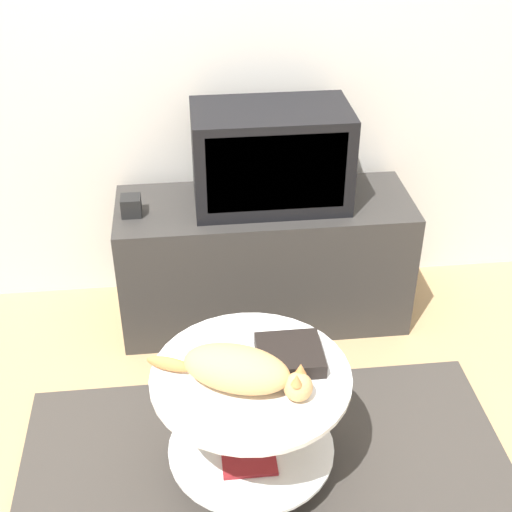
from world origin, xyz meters
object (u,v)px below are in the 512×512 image
Objects in this scene: tv at (271,157)px; cat at (240,371)px; speaker at (131,206)px; dvd_box at (290,355)px.

cat is at bearing -102.62° from tv.
tv is 7.82× the size of speaker.
cat is at bearing -150.27° from dvd_box.
speaker is 1.00m from cat.
cat is (0.36, -0.93, -0.09)m from speaker.
speaker reaches higher than dvd_box.
dvd_box is 0.20m from cat.
dvd_box is at bearing -93.13° from tv.
dvd_box is (-0.05, -0.88, -0.29)m from tv.
dvd_box is at bearing 52.80° from cat.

